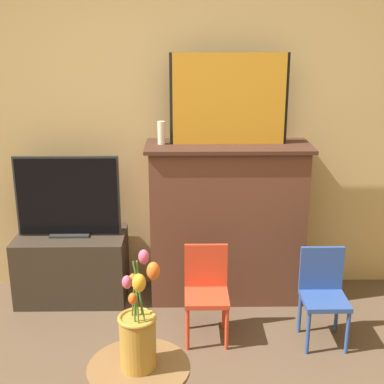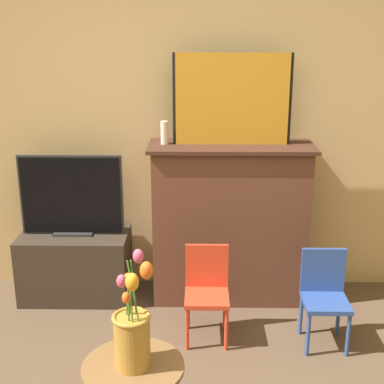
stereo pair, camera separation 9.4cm
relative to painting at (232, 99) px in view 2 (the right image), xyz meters
The scene contains 9 objects.
wall_back 0.47m from the painting, 149.62° to the left, with size 8.00×0.06×2.70m.
fireplace_mantel 0.86m from the painting, 87.04° to the right, with size 1.13×0.45×1.14m.
painting is the anchor object (origin of this frame).
mantel_candle 0.51m from the painting, behind, with size 0.05×0.05×0.16m.
tv_stand 1.64m from the painting, behind, with size 0.78×0.44×0.49m.
tv_monitor 1.31m from the painting, behind, with size 0.73×0.12×0.58m.
chair_red 1.25m from the painting, 106.66° to the right, with size 0.27×0.27×0.60m.
chair_blue 1.39m from the painting, 47.29° to the right, with size 0.27×0.27×0.60m.
vase_tulips 1.79m from the painting, 109.02° to the right, with size 0.20×0.23×0.56m.
Camera 2 is at (0.18, -1.70, 1.92)m, focal length 50.00 mm.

